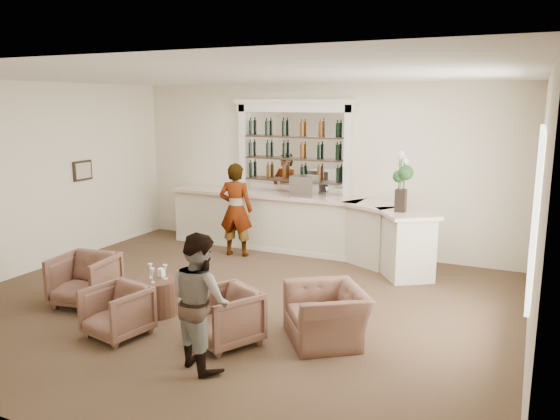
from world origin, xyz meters
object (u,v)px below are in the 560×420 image
object	(u,v)px
armchair_right	(225,317)
cocktail_table	(157,296)
armchair_center	(117,312)
flower_vase	(402,178)
armchair_left	(85,280)
espresso_machine	(304,186)
bar_counter	(300,225)
armchair_far	(326,315)
guest	(200,300)
sommelier	(236,210)

from	to	relation	value
armchair_right	cocktail_table	bearing A→B (deg)	-168.65
armchair_center	cocktail_table	bearing A→B (deg)	102.06
flower_vase	armchair_left	bearing A→B (deg)	-139.97
armchair_center	flower_vase	distance (m)	4.96
armchair_center	flower_vase	xyz separation A→B (m)	(2.69, 3.94, 1.38)
espresso_machine	armchair_center	bearing A→B (deg)	-101.85
espresso_machine	armchair_right	bearing A→B (deg)	-84.12
cocktail_table	espresso_machine	bearing A→B (deg)	79.76
armchair_left	flower_vase	distance (m)	5.25
bar_counter	armchair_right	distance (m)	4.26
armchair_far	guest	bearing A→B (deg)	-77.22
espresso_machine	flower_vase	bearing A→B (deg)	-21.32
armchair_left	sommelier	bearing A→B (deg)	69.13
sommelier	armchair_left	distance (m)	3.37
sommelier	armchair_far	world-z (taller)	sommelier
espresso_machine	cocktail_table	bearing A→B (deg)	-103.87
cocktail_table	armchair_far	size ratio (longest dim) A/B	0.57
guest	armchair_right	bearing A→B (deg)	-58.22
bar_counter	armchair_left	distance (m)	4.30
bar_counter	cocktail_table	world-z (taller)	bar_counter
armchair_left	flower_vase	size ratio (longest dim) A/B	0.82
armchair_far	armchair_center	bearing A→B (deg)	-104.28
espresso_machine	armchair_left	bearing A→B (deg)	-119.08
guest	flower_vase	world-z (taller)	flower_vase
sommelier	flower_vase	xyz separation A→B (m)	(3.17, 0.02, 0.80)
espresso_machine	bar_counter	bearing A→B (deg)	178.02
bar_counter	armchair_center	xyz separation A→B (m)	(-0.59, -4.58, -0.25)
armchair_far	espresso_machine	world-z (taller)	espresso_machine
guest	armchair_left	xyz separation A→B (m)	(-2.61, 0.89, -0.40)
armchair_center	espresso_machine	xyz separation A→B (m)	(0.66, 4.58, 1.02)
espresso_machine	flower_vase	xyz separation A→B (m)	(2.03, -0.65, 0.36)
armchair_far	espresso_machine	xyz separation A→B (m)	(-1.80, 3.57, 1.01)
cocktail_table	guest	xyz separation A→B (m)	(1.43, -1.05, 0.53)
bar_counter	cocktail_table	xyz separation A→B (m)	(-0.61, -3.75, -0.32)
sommelier	armchair_right	distance (m)	4.01
bar_counter	armchair_far	bearing A→B (deg)	-62.29
sommelier	armchair_left	xyz separation A→B (m)	(-0.72, -3.24, -0.53)
guest	bar_counter	bearing A→B (deg)	-53.03
armchair_left	armchair_far	xyz separation A→B (m)	(3.66, 0.34, -0.04)
guest	armchair_left	bearing A→B (deg)	8.52
cocktail_table	armchair_right	size ratio (longest dim) A/B	0.77
bar_counter	armchair_far	xyz separation A→B (m)	(1.87, -3.56, -0.24)
cocktail_table	armchair_far	distance (m)	2.49
flower_vase	guest	bearing A→B (deg)	-107.09
cocktail_table	sommelier	distance (m)	3.19
bar_counter	guest	size ratio (longest dim) A/B	3.68
sommelier	flower_vase	distance (m)	3.27
guest	espresso_machine	xyz separation A→B (m)	(-0.75, 4.80, 0.57)
bar_counter	armchair_right	world-z (taller)	bar_counter
sommelier	armchair_center	size ratio (longest dim) A/B	2.52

